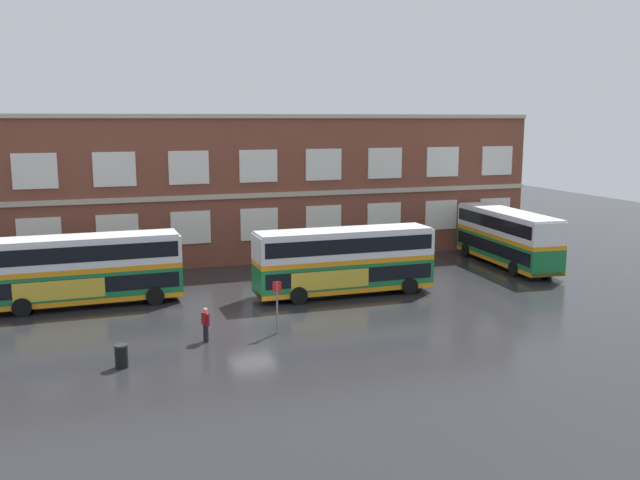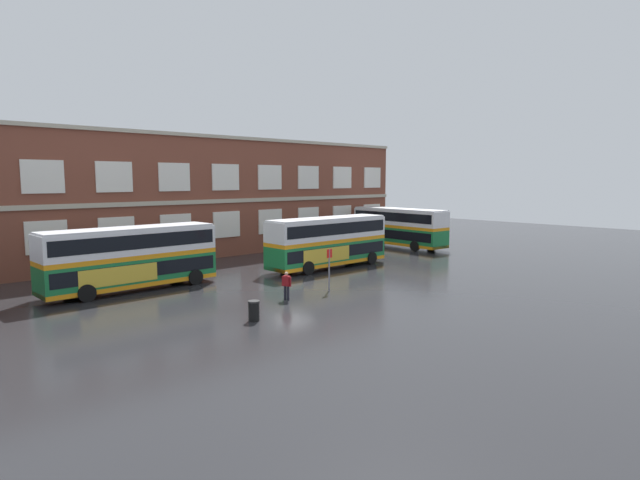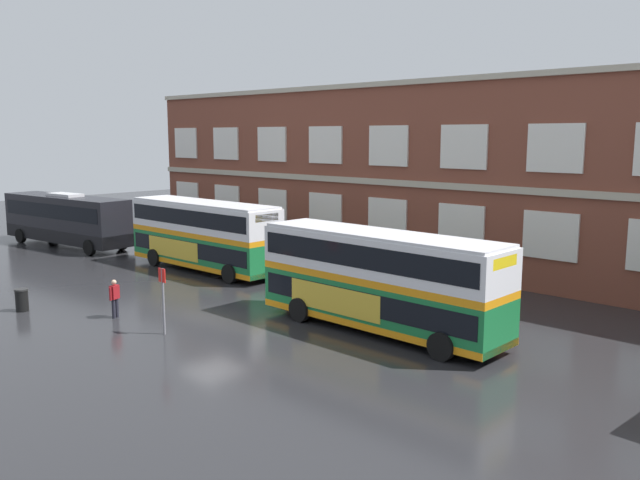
{
  "view_description": "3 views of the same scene",
  "coord_description": "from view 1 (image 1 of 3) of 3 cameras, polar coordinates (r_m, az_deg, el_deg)",
  "views": [
    {
      "loc": [
        -8.31,
        -35.27,
        10.69
      ],
      "look_at": [
        4.37,
        1.43,
        3.86
      ],
      "focal_mm": 38.78,
      "sensor_mm": 36.0,
      "label": 1
    },
    {
      "loc": [
        -22.17,
        -26.13,
        7.12
      ],
      "look_at": [
        4.48,
        2.08,
        2.54
      ],
      "focal_mm": 29.01,
      "sensor_mm": 36.0,
      "label": 2
    },
    {
      "loc": [
        22.56,
        -17.1,
        7.91
      ],
      "look_at": [
        3.56,
        3.1,
        3.46
      ],
      "focal_mm": 36.76,
      "sensor_mm": 36.0,
      "label": 3
    }
  ],
  "objects": [
    {
      "name": "bus_stand_flag",
      "position": [
        34.78,
        -3.56,
        -5.14
      ],
      "size": [
        0.44,
        0.1,
        2.7
      ],
      "color": "slate",
      "rests_on": "ground"
    },
    {
      "name": "brick_terminal_building",
      "position": [
        54.39,
        -8.7,
        4.24
      ],
      "size": [
        50.48,
        8.19,
        11.03
      ],
      "color": "brown",
      "rests_on": "ground"
    },
    {
      "name": "station_litter_bin",
      "position": [
        31.64,
        -16.07,
        -9.19
      ],
      "size": [
        0.6,
        0.6,
        1.03
      ],
      "color": "black",
      "rests_on": "ground"
    },
    {
      "name": "ground_plane",
      "position": [
        39.65,
        -6.28,
        -5.73
      ],
      "size": [
        120.0,
        120.0,
        0.0
      ],
      "primitive_type": "plane",
      "color": "#232326"
    },
    {
      "name": "double_decker_far",
      "position": [
        52.51,
        15.17,
        0.26
      ],
      "size": [
        3.44,
        11.15,
        4.07
      ],
      "color": "#197038",
      "rests_on": "ground"
    },
    {
      "name": "double_decker_near",
      "position": [
        42.09,
        -18.96,
        -2.29
      ],
      "size": [
        11.03,
        2.98,
        4.07
      ],
      "color": "#197038",
      "rests_on": "ground"
    },
    {
      "name": "double_decker_middle",
      "position": [
        42.28,
        1.99,
        -1.69
      ],
      "size": [
        11.02,
        2.94,
        4.07
      ],
      "color": "#197038",
      "rests_on": "ground"
    },
    {
      "name": "waiting_passenger",
      "position": [
        34.13,
        -9.43,
        -6.78
      ],
      "size": [
        0.36,
        0.63,
        1.7
      ],
      "color": "black",
      "rests_on": "ground"
    }
  ]
}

